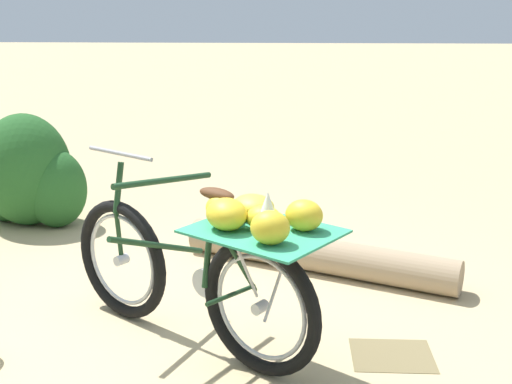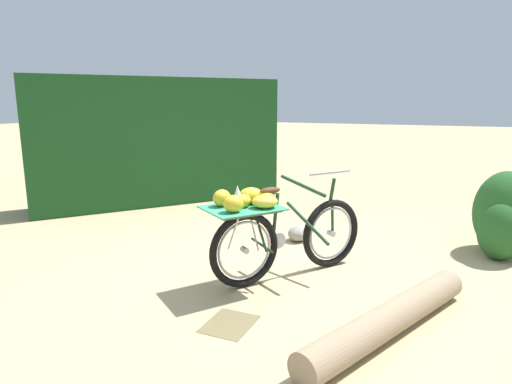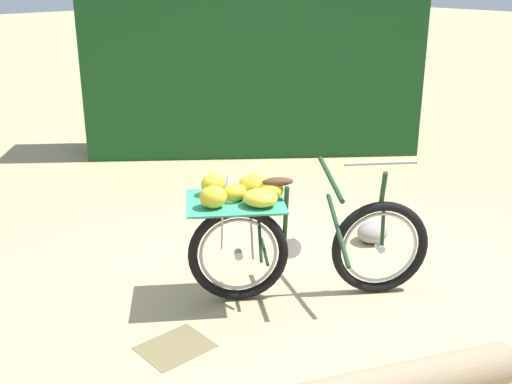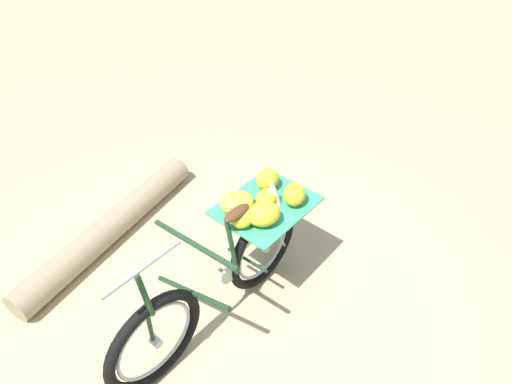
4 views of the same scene
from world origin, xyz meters
name	(u,v)px [view 4 (image 4 of 4)]	position (x,y,z in m)	size (l,w,h in m)	color
ground_plane	(242,347)	(0.00, 0.00, 0.00)	(60.00, 60.00, 0.00)	tan
bicycle	(230,261)	(-0.33, -0.11, 0.52)	(1.62, 1.28, 1.03)	black
fallen_log	(111,227)	(-0.98, -1.28, 0.12)	(0.25, 0.25, 1.99)	#9E8466
leaf_litter_patch	(248,217)	(-1.34, -0.10, 0.00)	(0.44, 0.36, 0.01)	olive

